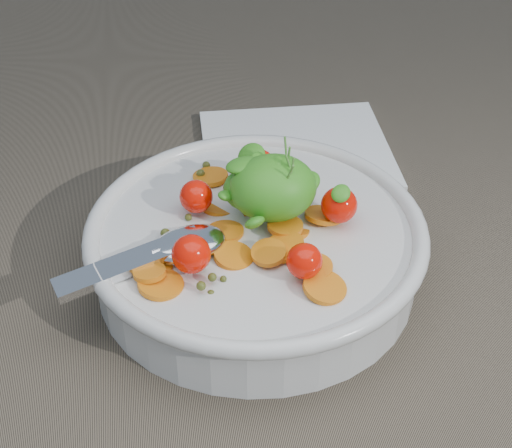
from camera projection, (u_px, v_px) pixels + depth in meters
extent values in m
plane|color=#6F624F|center=(254.00, 295.00, 0.61)|extent=(6.00, 6.00, 0.00)
cylinder|color=silver|center=(256.00, 253.00, 0.61)|extent=(0.25, 0.25, 0.05)
torus|color=silver|center=(256.00, 229.00, 0.60)|extent=(0.26, 0.26, 0.01)
cylinder|color=silver|center=(256.00, 274.00, 0.63)|extent=(0.12, 0.12, 0.01)
cylinder|color=brown|center=(256.00, 253.00, 0.61)|extent=(0.23, 0.23, 0.04)
cylinder|color=orange|center=(324.00, 215.00, 0.61)|extent=(0.04, 0.04, 0.01)
cylinder|color=orange|center=(285.00, 247.00, 0.57)|extent=(0.03, 0.03, 0.01)
cylinder|color=orange|center=(218.00, 208.00, 0.62)|extent=(0.03, 0.03, 0.01)
cylinder|color=orange|center=(210.00, 177.00, 0.65)|extent=(0.04, 0.04, 0.01)
cylinder|color=orange|center=(272.00, 181.00, 0.65)|extent=(0.04, 0.03, 0.01)
cylinder|color=orange|center=(293.00, 231.00, 0.60)|extent=(0.03, 0.03, 0.01)
cylinder|color=orange|center=(225.00, 232.00, 0.59)|extent=(0.04, 0.04, 0.01)
cylinder|color=orange|center=(161.00, 284.00, 0.55)|extent=(0.04, 0.04, 0.01)
cylinder|color=orange|center=(234.00, 256.00, 0.57)|extent=(0.03, 0.03, 0.01)
cylinder|color=orange|center=(285.00, 226.00, 0.59)|extent=(0.04, 0.04, 0.01)
cylinder|color=orange|center=(316.00, 267.00, 0.56)|extent=(0.03, 0.03, 0.01)
cylinder|color=orange|center=(157.00, 266.00, 0.57)|extent=(0.03, 0.03, 0.00)
cylinder|color=orange|center=(291.00, 193.00, 0.64)|extent=(0.03, 0.03, 0.01)
cylinder|color=orange|center=(325.00, 287.00, 0.54)|extent=(0.03, 0.03, 0.01)
cylinder|color=orange|center=(149.00, 272.00, 0.55)|extent=(0.03, 0.03, 0.01)
cylinder|color=orange|center=(281.00, 170.00, 0.65)|extent=(0.05, 0.05, 0.01)
cylinder|color=orange|center=(262.00, 212.00, 0.62)|extent=(0.04, 0.04, 0.01)
cylinder|color=orange|center=(266.00, 176.00, 0.66)|extent=(0.03, 0.03, 0.01)
cylinder|color=orange|center=(269.00, 253.00, 0.57)|extent=(0.03, 0.03, 0.01)
sphere|color=#464C19|center=(204.00, 262.00, 0.56)|extent=(0.01, 0.01, 0.01)
sphere|color=#464C19|center=(292.00, 241.00, 0.58)|extent=(0.01, 0.01, 0.01)
sphere|color=#464C19|center=(212.00, 277.00, 0.55)|extent=(0.01, 0.01, 0.01)
sphere|color=#464C19|center=(223.00, 279.00, 0.55)|extent=(0.00, 0.00, 0.00)
sphere|color=#464C19|center=(201.00, 286.00, 0.54)|extent=(0.01, 0.01, 0.01)
sphere|color=#464C19|center=(211.00, 294.00, 0.54)|extent=(0.01, 0.01, 0.01)
sphere|color=#464C19|center=(188.00, 217.00, 0.61)|extent=(0.01, 0.01, 0.01)
sphere|color=#464C19|center=(206.00, 165.00, 0.66)|extent=(0.01, 0.01, 0.01)
sphere|color=#464C19|center=(201.00, 174.00, 0.65)|extent=(0.01, 0.01, 0.01)
sphere|color=#464C19|center=(267.00, 204.00, 0.62)|extent=(0.01, 0.01, 0.01)
sphere|color=#464C19|center=(268.00, 178.00, 0.65)|extent=(0.01, 0.01, 0.01)
sphere|color=#464C19|center=(311.00, 195.00, 0.62)|extent=(0.01, 0.01, 0.01)
sphere|color=#464C19|center=(165.00, 233.00, 0.59)|extent=(0.01, 0.01, 0.01)
sphere|color=red|center=(339.00, 205.00, 0.59)|extent=(0.03, 0.03, 0.03)
sphere|color=red|center=(259.00, 166.00, 0.64)|extent=(0.03, 0.03, 0.03)
sphere|color=red|center=(196.00, 197.00, 0.60)|extent=(0.03, 0.03, 0.03)
sphere|color=red|center=(191.00, 254.00, 0.55)|extent=(0.03, 0.03, 0.03)
sphere|color=red|center=(304.00, 261.00, 0.54)|extent=(0.03, 0.03, 0.03)
ellipsoid|color=green|center=(273.00, 188.00, 0.59)|extent=(0.07, 0.06, 0.05)
ellipsoid|color=green|center=(248.00, 189.00, 0.60)|extent=(0.04, 0.04, 0.03)
ellipsoid|color=green|center=(275.00, 188.00, 0.58)|extent=(0.02, 0.03, 0.01)
ellipsoid|color=green|center=(274.00, 165.00, 0.58)|extent=(0.02, 0.02, 0.02)
ellipsoid|color=green|center=(341.00, 193.00, 0.58)|extent=(0.02, 0.02, 0.02)
ellipsoid|color=green|center=(268.00, 180.00, 0.58)|extent=(0.03, 0.03, 0.02)
ellipsoid|color=green|center=(283.00, 186.00, 0.58)|extent=(0.02, 0.02, 0.01)
ellipsoid|color=green|center=(257.00, 175.00, 0.58)|extent=(0.02, 0.02, 0.02)
ellipsoid|color=green|center=(306.00, 183.00, 0.60)|extent=(0.03, 0.03, 0.02)
ellipsoid|color=green|center=(273.00, 178.00, 0.58)|extent=(0.03, 0.03, 0.01)
ellipsoid|color=green|center=(266.00, 164.00, 0.62)|extent=(0.03, 0.03, 0.02)
ellipsoid|color=green|center=(274.00, 173.00, 0.58)|extent=(0.03, 0.03, 0.02)
ellipsoid|color=green|center=(252.00, 157.00, 0.62)|extent=(0.03, 0.03, 0.03)
ellipsoid|color=green|center=(243.00, 165.00, 0.59)|extent=(0.03, 0.03, 0.02)
ellipsoid|color=green|center=(261.00, 162.00, 0.60)|extent=(0.02, 0.02, 0.02)
ellipsoid|color=green|center=(291.00, 166.00, 0.59)|extent=(0.02, 0.02, 0.02)
ellipsoid|color=green|center=(255.00, 222.00, 0.57)|extent=(0.02, 0.02, 0.02)
ellipsoid|color=green|center=(226.00, 196.00, 0.59)|extent=(0.02, 0.02, 0.01)
ellipsoid|color=green|center=(275.00, 184.00, 0.58)|extent=(0.02, 0.02, 0.02)
ellipsoid|color=green|center=(271.00, 185.00, 0.58)|extent=(0.02, 0.02, 0.01)
ellipsoid|color=green|center=(262.00, 181.00, 0.57)|extent=(0.02, 0.02, 0.02)
ellipsoid|color=green|center=(271.00, 188.00, 0.58)|extent=(0.04, 0.03, 0.02)
ellipsoid|color=green|center=(294.00, 179.00, 0.60)|extent=(0.03, 0.03, 0.02)
cylinder|color=#4C8C33|center=(284.00, 185.00, 0.57)|extent=(0.01, 0.01, 0.04)
cylinder|color=#4C8C33|center=(287.00, 171.00, 0.59)|extent=(0.00, 0.00, 0.04)
cylinder|color=#4C8C33|center=(287.00, 164.00, 0.59)|extent=(0.00, 0.01, 0.04)
cylinder|color=#4C8C33|center=(294.00, 181.00, 0.58)|extent=(0.01, 0.01, 0.04)
cylinder|color=#4C8C33|center=(289.00, 184.00, 0.57)|extent=(0.01, 0.01, 0.04)
ellipsoid|color=silver|center=(188.00, 244.00, 0.57)|extent=(0.07, 0.06, 0.02)
cube|color=silver|center=(130.00, 263.00, 0.56)|extent=(0.11, 0.05, 0.02)
cylinder|color=silver|center=(165.00, 251.00, 0.57)|extent=(0.02, 0.02, 0.01)
cube|color=white|center=(296.00, 150.00, 0.77)|extent=(0.19, 0.16, 0.01)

